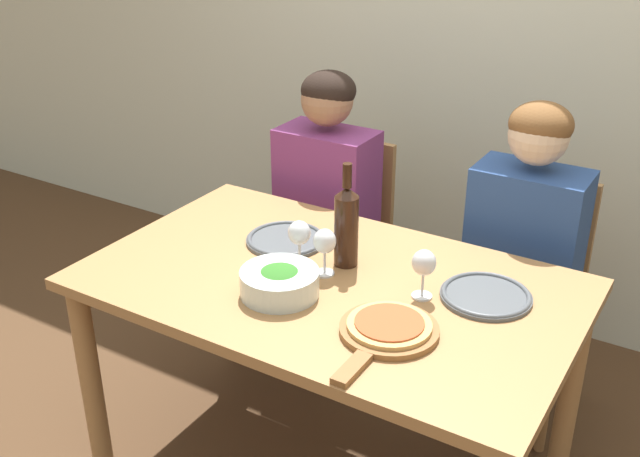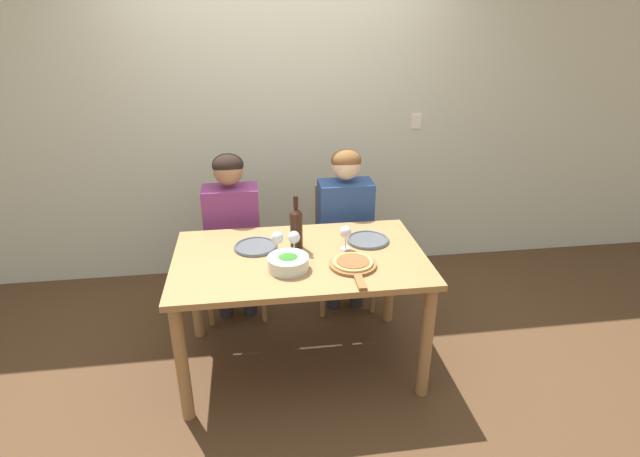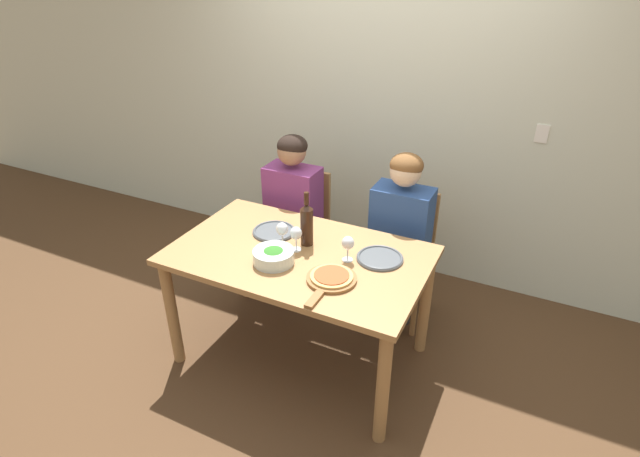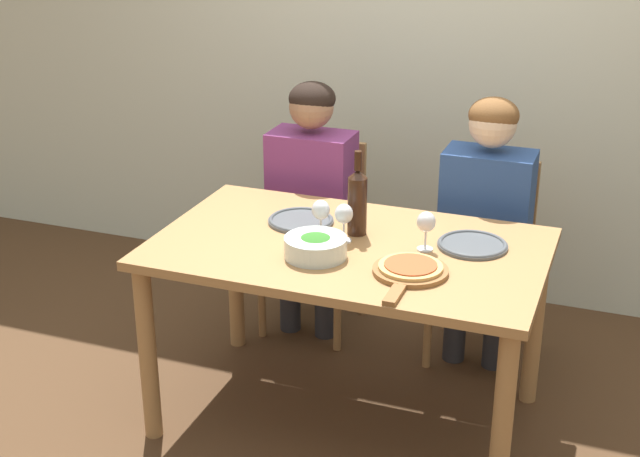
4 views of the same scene
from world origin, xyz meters
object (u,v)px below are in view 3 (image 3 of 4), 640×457
object	(u,v)px
dinner_plate_left	(274,231)
wine_glass_left	(282,230)
wine_bottle	(307,224)
wine_glass_centre	(296,234)
chair_right	(402,250)
broccoli_bowl	(274,256)
wine_glass_right	(348,244)
person_woman	(292,202)
dinner_plate_right	(380,258)
person_man	(400,225)
pizza_on_board	(331,279)
chair_left	(300,225)

from	to	relation	value
dinner_plate_left	wine_glass_left	xyz separation A→B (m)	(0.13, -0.11, 0.10)
wine_bottle	wine_glass_centre	world-z (taller)	wine_bottle
chair_right	broccoli_bowl	xyz separation A→B (m)	(-0.48, -0.91, 0.33)
chair_right	wine_glass_right	size ratio (longest dim) A/B	5.90
person_woman	dinner_plate_left	world-z (taller)	person_woman
broccoli_bowl	wine_glass_centre	world-z (taller)	wine_glass_centre
chair_right	wine_glass_right	world-z (taller)	wine_glass_right
dinner_plate_right	wine_glass_centre	world-z (taller)	wine_glass_centre
wine_bottle	dinner_plate_left	bearing A→B (deg)	172.87
person_man	wine_glass_centre	world-z (taller)	person_man
chair_right	wine_glass_centre	bearing A→B (deg)	-119.99
broccoli_bowl	pizza_on_board	size ratio (longest dim) A/B	0.57
pizza_on_board	wine_glass_left	size ratio (longest dim) A/B	2.70
wine_glass_left	pizza_on_board	bearing A→B (deg)	-26.58
broccoli_bowl	wine_glass_centre	xyz separation A→B (m)	(0.05, 0.17, 0.07)
chair_left	person_man	xyz separation A→B (m)	(0.81, -0.11, 0.25)
wine_glass_left	dinner_plate_right	bearing A→B (deg)	11.06
person_man	wine_glass_left	world-z (taller)	person_man
person_woman	broccoli_bowl	world-z (taller)	person_woman
person_woman	wine_glass_centre	size ratio (longest dim) A/B	8.03
broccoli_bowl	pizza_on_board	xyz separation A→B (m)	(0.36, -0.03, -0.02)
chair_left	dinner_plate_left	size ratio (longest dim) A/B	3.37
dinner_plate_left	wine_glass_centre	world-z (taller)	wine_glass_centre
pizza_on_board	chair_right	bearing A→B (deg)	83.06
dinner_plate_right	dinner_plate_left	bearing A→B (deg)	179.80
person_woman	wine_glass_left	distance (m)	0.70
wine_bottle	chair_right	bearing A→B (deg)	58.07
person_man	chair_left	bearing A→B (deg)	172.24
wine_glass_centre	chair_right	bearing A→B (deg)	60.01
wine_bottle	dinner_plate_right	xyz separation A→B (m)	(0.45, 0.03, -0.13)
chair_right	person_man	world-z (taller)	person_man
broccoli_bowl	chair_right	bearing A→B (deg)	62.36
chair_right	pizza_on_board	xyz separation A→B (m)	(-0.11, -0.94, 0.30)
person_woman	dinner_plate_left	bearing A→B (deg)	-73.00
person_woman	wine_glass_centre	xyz separation A→B (m)	(0.38, -0.63, 0.14)
broccoli_bowl	dinner_plate_left	distance (m)	0.34
chair_right	person_woman	xyz separation A→B (m)	(-0.81, -0.11, 0.25)
dinner_plate_right	pizza_on_board	distance (m)	0.35
person_woman	wine_bottle	size ratio (longest dim) A/B	3.62
pizza_on_board	wine_glass_right	size ratio (longest dim) A/B	2.70
dinner_plate_left	dinner_plate_right	distance (m)	0.69
chair_right	wine_glass_left	xyz separation A→B (m)	(-0.52, -0.73, 0.39)
wine_glass_right	pizza_on_board	bearing A→B (deg)	-89.37
dinner_plate_right	broccoli_bowl	bearing A→B (deg)	-150.91
dinner_plate_right	person_man	bearing A→B (deg)	94.94
person_man	broccoli_bowl	distance (m)	0.93
chair_left	chair_right	world-z (taller)	same
person_woman	chair_left	bearing A→B (deg)	90.00
person_man	dinner_plate_left	xyz separation A→B (m)	(-0.65, -0.51, 0.05)
wine_glass_centre	dinner_plate_right	bearing A→B (deg)	14.22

